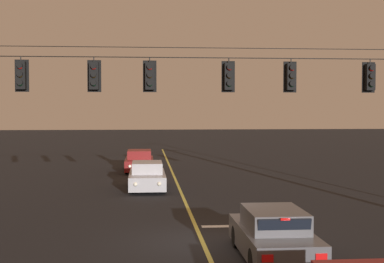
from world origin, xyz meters
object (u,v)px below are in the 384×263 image
(traffic_light_leftmost, at_px, (21,75))
(car_oncoming_trailing, at_px, (139,161))
(traffic_light_far_right, at_px, (370,77))
(traffic_light_centre, at_px, (150,76))
(traffic_light_rightmost, at_px, (291,77))
(car_waiting_near_lane, at_px, (274,235))
(traffic_light_left_inner, at_px, (94,76))
(traffic_light_right_inner, at_px, (229,76))
(car_oncoming_lead, at_px, (147,177))

(traffic_light_leftmost, relative_size, car_oncoming_trailing, 0.28)
(traffic_light_leftmost, height_order, traffic_light_far_right, same)
(traffic_light_centre, relative_size, traffic_light_far_right, 1.00)
(traffic_light_rightmost, relative_size, traffic_light_far_right, 1.00)
(traffic_light_leftmost, distance_m, traffic_light_far_right, 12.46)
(traffic_light_centre, bearing_deg, traffic_light_leftmost, 180.00)
(traffic_light_far_right, distance_m, car_waiting_near_lane, 8.18)
(car_oncoming_trailing, bearing_deg, traffic_light_left_inner, -94.86)
(traffic_light_leftmost, distance_m, car_waiting_near_lane, 10.25)
(traffic_light_leftmost, height_order, traffic_light_centre, same)
(traffic_light_left_inner, distance_m, traffic_light_far_right, 9.97)
(traffic_light_right_inner, xyz_separation_m, traffic_light_far_right, (5.20, 0.00, 0.00))
(traffic_light_leftmost, bearing_deg, car_waiting_near_lane, -31.98)
(traffic_light_right_inner, distance_m, car_waiting_near_lane, 6.71)
(traffic_light_centre, distance_m, car_waiting_near_lane, 7.47)
(traffic_light_left_inner, bearing_deg, traffic_light_centre, 0.00)
(car_oncoming_trailing, bearing_deg, car_waiting_near_lane, -79.80)
(car_waiting_near_lane, relative_size, car_oncoming_trailing, 0.98)
(car_waiting_near_lane, bearing_deg, traffic_light_far_right, 45.88)
(traffic_light_left_inner, height_order, car_oncoming_lead, traffic_light_left_inner)
(traffic_light_leftmost, bearing_deg, car_oncoming_lead, 62.79)
(traffic_light_far_right, height_order, car_oncoming_lead, traffic_light_far_right)
(traffic_light_leftmost, relative_size, car_oncoming_lead, 0.28)
(traffic_light_rightmost, bearing_deg, car_waiting_near_lane, -109.93)
(traffic_light_leftmost, distance_m, traffic_light_centre, 4.44)
(car_oncoming_lead, bearing_deg, traffic_light_left_inner, -102.47)
(car_waiting_near_lane, xyz_separation_m, car_oncoming_trailing, (-3.86, 21.44, -0.00))
(traffic_light_left_inner, bearing_deg, car_oncoming_trailing, 85.14)
(traffic_light_left_inner, distance_m, traffic_light_centre, 1.95)
(traffic_light_leftmost, distance_m, car_oncoming_lead, 10.63)
(traffic_light_rightmost, bearing_deg, traffic_light_leftmost, 180.00)
(traffic_light_right_inner, bearing_deg, traffic_light_centre, 180.00)
(traffic_light_leftmost, height_order, car_waiting_near_lane, traffic_light_leftmost)
(traffic_light_right_inner, xyz_separation_m, traffic_light_rightmost, (2.26, 0.00, 0.00))
(car_oncoming_lead, bearing_deg, car_oncoming_trailing, 93.34)
(traffic_light_centre, height_order, traffic_light_right_inner, same)
(traffic_light_far_right, bearing_deg, traffic_light_right_inner, 180.00)
(traffic_light_left_inner, height_order, traffic_light_far_right, same)
(traffic_light_far_right, xyz_separation_m, car_oncoming_trailing, (-8.56, 16.59, -4.62))
(traffic_light_rightmost, relative_size, car_oncoming_lead, 0.28)
(traffic_light_centre, distance_m, car_oncoming_trailing, 17.23)
(traffic_light_right_inner, bearing_deg, traffic_light_far_right, 0.00)
(traffic_light_far_right, relative_size, car_waiting_near_lane, 0.28)
(traffic_light_right_inner, bearing_deg, traffic_light_leftmost, 180.00)
(traffic_light_left_inner, distance_m, car_waiting_near_lane, 8.52)
(traffic_light_centre, height_order, car_waiting_near_lane, traffic_light_centre)
(traffic_light_rightmost, height_order, car_oncoming_trailing, traffic_light_rightmost)
(car_waiting_near_lane, bearing_deg, traffic_light_right_inner, 95.96)
(traffic_light_centre, distance_m, traffic_light_right_inner, 2.81)
(car_oncoming_lead, xyz_separation_m, car_oncoming_trailing, (-0.47, 8.08, 0.00))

